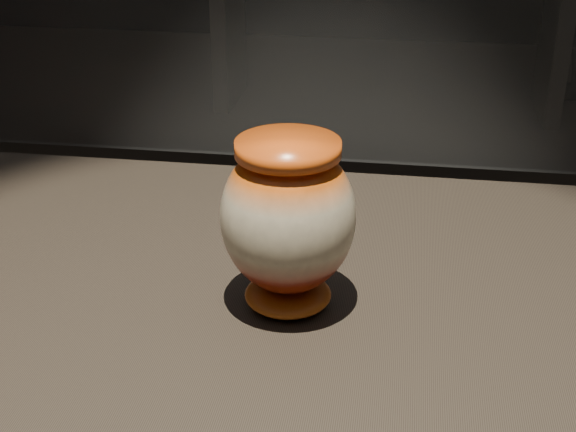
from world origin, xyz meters
name	(u,v)px	position (x,y,z in m)	size (l,w,h in m)	color
main_vase	(288,219)	(0.12, 0.01, 1.01)	(0.17, 0.17, 0.19)	maroon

